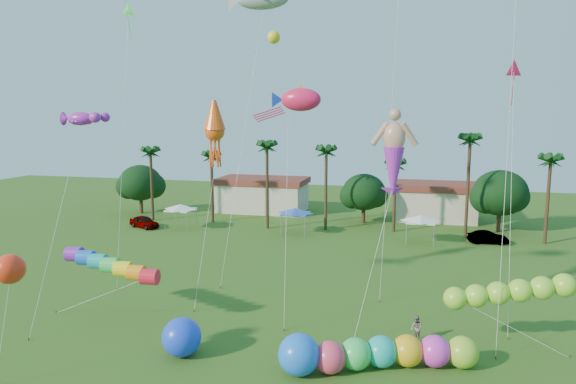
% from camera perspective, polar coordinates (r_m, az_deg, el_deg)
% --- Properties ---
extents(tree_line, '(69.46, 8.91, 11.00)m').
position_cam_1_polar(tree_line, '(64.49, 10.61, 0.01)').
color(tree_line, '#3A2819').
rests_on(tree_line, ground).
extents(buildings_row, '(35.00, 7.00, 4.00)m').
position_cam_1_polar(buildings_row, '(71.45, 5.55, -0.92)').
color(buildings_row, beige).
rests_on(buildings_row, ground).
extents(tent_row, '(31.00, 4.00, 0.60)m').
position_cam_1_polar(tent_row, '(58.65, 0.69, -2.18)').
color(tent_row, white).
rests_on(tent_row, ground).
extents(car_a, '(4.60, 3.31, 1.46)m').
position_cam_1_polar(car_a, '(65.33, -15.69, -3.21)').
color(car_a, '#4C4C54').
rests_on(car_a, ground).
extents(car_b, '(4.20, 1.76, 1.35)m').
position_cam_1_polar(car_b, '(59.16, 21.33, -4.73)').
color(car_b, '#4C4C54').
rests_on(car_b, ground).
extents(spectator_b, '(0.92, 0.97, 1.57)m').
position_cam_1_polar(spectator_b, '(33.08, 14.07, -14.51)').
color(spectator_b, gray).
rests_on(spectator_b, ground).
extents(caterpillar_inflatable, '(10.73, 5.27, 2.23)m').
position_cam_1_polar(caterpillar_inflatable, '(29.19, 9.22, -17.27)').
color(caterpillar_inflatable, '#F13F5E').
rests_on(caterpillar_inflatable, ground).
extents(blue_ball, '(2.24, 2.24, 2.24)m').
position_cam_1_polar(blue_ball, '(30.83, -11.73, -15.51)').
color(blue_ball, '#1B42F8').
rests_on(blue_ball, ground).
extents(rainbow_tube, '(9.59, 1.70, 3.89)m').
position_cam_1_polar(rainbow_tube, '(35.31, -17.82, -8.73)').
color(rainbow_tube, '#F61B32').
rests_on(rainbow_tube, ground).
extents(green_worm, '(10.03, 2.96, 3.79)m').
position_cam_1_polar(green_worm, '(32.16, 18.06, -11.17)').
color(green_worm, '#8ED62F').
rests_on(green_worm, ground).
extents(orange_ball_kite, '(1.98, 1.98, 6.76)m').
position_cam_1_polar(orange_ball_kite, '(29.25, -28.52, -7.54)').
color(orange_ball_kite, '#FD3114').
rests_on(orange_ball_kite, ground).
extents(merman_kite, '(3.26, 6.16, 13.54)m').
position_cam_1_polar(merman_kite, '(34.07, 11.67, 3.68)').
color(merman_kite, tan).
rests_on(merman_kite, ground).
extents(fish_kite, '(4.38, 6.13, 15.53)m').
position_cam_1_polar(fish_kite, '(35.49, 1.44, 10.21)').
color(fish_kite, '#EF1A4E').
rests_on(fish_kite, ground).
extents(squid_kite, '(1.98, 5.09, 14.82)m').
position_cam_1_polar(squid_kite, '(38.54, -8.16, 6.71)').
color(squid_kite, '#FF5414').
rests_on(squid_kite, ground).
extents(lobster_kite, '(3.65, 6.20, 14.01)m').
position_cam_1_polar(lobster_kite, '(36.57, -22.09, 7.55)').
color(lobster_kite, purple).
rests_on(lobster_kite, ground).
extents(delta_kite_red, '(1.30, 4.34, 17.11)m').
position_cam_1_polar(delta_kite_red, '(36.50, 23.82, 11.98)').
color(delta_kite_red, '#DF1847').
rests_on(delta_kite_red, ground).
extents(delta_kite_green, '(1.29, 3.53, 22.38)m').
position_cam_1_polar(delta_kite_green, '(44.44, -17.35, 18.22)').
color(delta_kite_green, '#38EE4D').
rests_on(delta_kite_green, ground).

